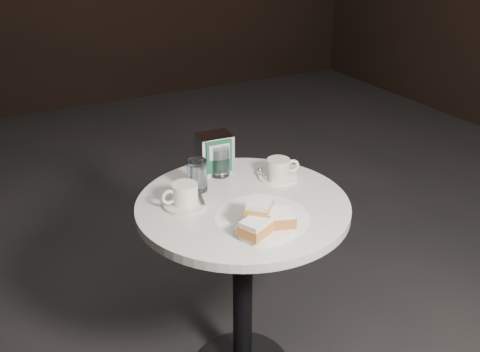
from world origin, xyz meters
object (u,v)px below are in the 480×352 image
(beignet_plate, at_px, (264,221))
(coffee_cup_right, at_px, (279,170))
(cafe_table, at_px, (243,252))
(water_glass_left, at_px, (197,176))
(water_glass_right, at_px, (220,160))
(coffee_cup_left, at_px, (184,196))
(napkin_dispenser, at_px, (214,153))

(beignet_plate, xyz_separation_m, coffee_cup_right, (0.22, 0.28, -0.00))
(cafe_table, distance_m, beignet_plate, 0.30)
(water_glass_left, relative_size, water_glass_right, 0.95)
(water_glass_left, xyz_separation_m, water_glass_right, (0.12, 0.07, 0.00))
(beignet_plate, distance_m, coffee_cup_right, 0.36)
(beignet_plate, distance_m, coffee_cup_left, 0.29)
(water_glass_left, bearing_deg, coffee_cup_right, -10.04)
(water_glass_left, height_order, napkin_dispenser, napkin_dispenser)
(napkin_dispenser, bearing_deg, water_glass_left, -132.08)
(coffee_cup_right, xyz_separation_m, napkin_dispenser, (-0.17, 0.16, 0.04))
(coffee_cup_left, height_order, water_glass_right, water_glass_right)
(beignet_plate, height_order, napkin_dispenser, napkin_dispenser)
(water_glass_right, bearing_deg, coffee_cup_left, -142.68)
(water_glass_left, xyz_separation_m, napkin_dispenser, (0.12, 0.11, 0.02))
(coffee_cup_left, xyz_separation_m, water_glass_right, (0.20, 0.15, 0.02))
(beignet_plate, relative_size, water_glass_left, 1.82)
(cafe_table, height_order, beignet_plate, beignet_plate)
(water_glass_left, bearing_deg, cafe_table, -56.99)
(coffee_cup_left, height_order, napkin_dispenser, napkin_dispenser)
(beignet_plate, xyz_separation_m, napkin_dispenser, (0.05, 0.44, 0.04))
(cafe_table, distance_m, coffee_cup_left, 0.30)
(beignet_plate, bearing_deg, water_glass_right, 83.07)
(coffee_cup_right, relative_size, napkin_dispenser, 1.20)
(cafe_table, relative_size, beignet_plate, 3.73)
(water_glass_right, bearing_deg, cafe_table, -95.72)
(beignet_plate, relative_size, water_glass_right, 1.73)
(beignet_plate, distance_m, water_glass_left, 0.34)
(cafe_table, distance_m, coffee_cup_right, 0.32)
(cafe_table, xyz_separation_m, water_glass_left, (-0.10, 0.15, 0.25))
(coffee_cup_left, bearing_deg, coffee_cup_right, 4.09)
(beignet_plate, bearing_deg, coffee_cup_right, 51.67)
(coffee_cup_left, bearing_deg, napkin_dispenser, 43.61)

